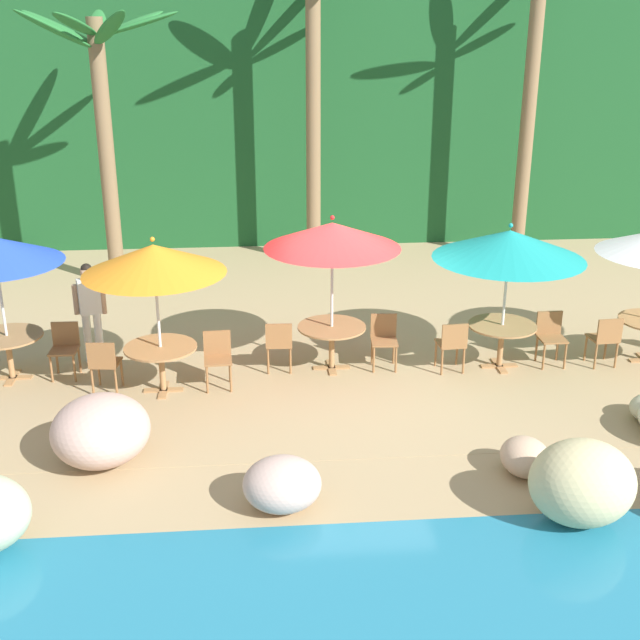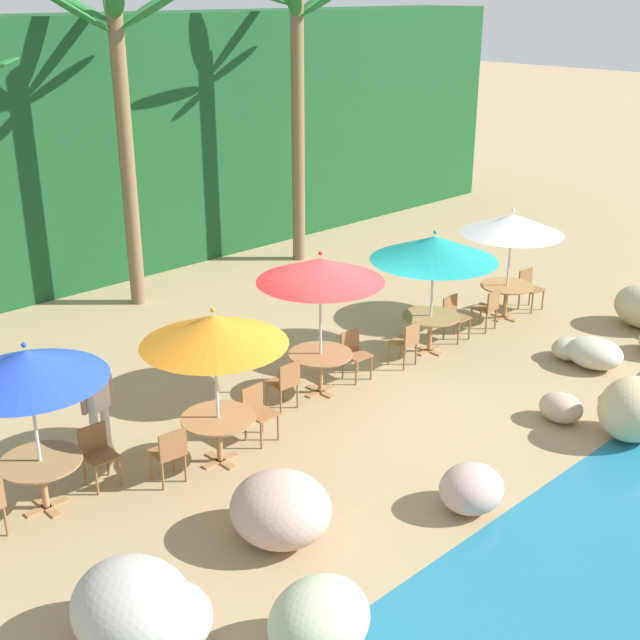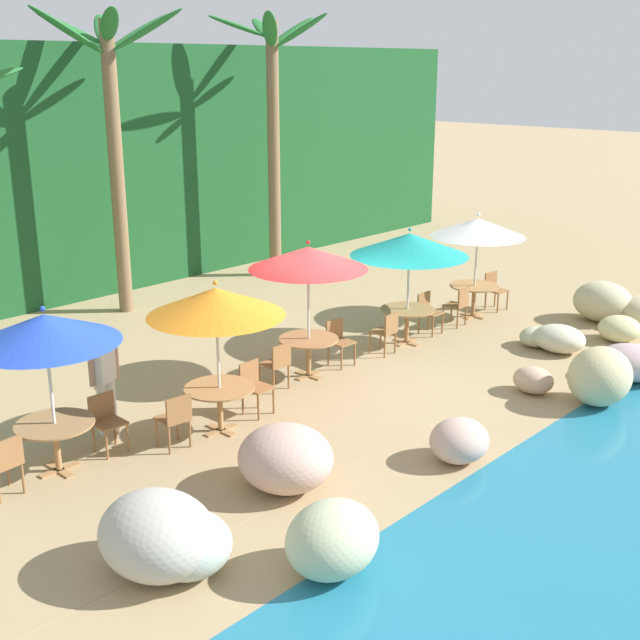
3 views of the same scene
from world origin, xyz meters
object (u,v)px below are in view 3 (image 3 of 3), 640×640
dining_table_white (474,291)px  chair_orange_inland (176,417)px  umbrella_red (308,258)px  chair_teal_seaward (428,310)px  chair_white_seaward (494,288)px  chair_teal_inland (387,330)px  umbrella_orange (216,302)px  dining_table_teal (407,315)px  waiter_in_white (104,374)px  dining_table_blue (55,431)px  umbrella_blue (45,329)px  dining_table_red (309,345)px  chair_orange_seaward (254,384)px  chair_white_inland (459,304)px  chair_blue_seaward (106,418)px  umbrella_teal (409,245)px  dining_table_orange (220,395)px  chair_red_inland (277,363)px  palm_tree_third (274,112)px  umbrella_white (478,228)px  chair_blue_inland (5,462)px  palm_tree_second (113,114)px  chair_red_seaward (338,339)px

dining_table_white → chair_orange_inland: bearing=-176.8°
umbrella_red → chair_teal_seaward: umbrella_red is taller
chair_teal_seaward → chair_white_seaward: bearing=-1.6°
chair_teal_seaward → chair_teal_inland: bearing=-172.0°
umbrella_orange → dining_table_teal: 5.62m
umbrella_orange → waiter_in_white: bearing=135.0°
dining_table_blue → waiter_in_white: waiter_in_white is taller
umbrella_blue → dining_table_red: 5.30m
chair_orange_seaward → chair_white_inland: bearing=1.9°
chair_blue_seaward → chair_orange_inland: size_ratio=1.00×
chair_blue_seaward → umbrella_orange: bearing=-24.5°
chair_orange_seaward → umbrella_teal: 4.83m
chair_white_seaward → umbrella_blue: bearing=179.2°
chair_white_seaward → waiter_in_white: bearing=175.8°
dining_table_white → chair_white_seaward: size_ratio=1.26×
umbrella_blue → dining_table_orange: bearing=-15.1°
chair_blue_seaward → chair_orange_seaward: bearing=-13.5°
chair_red_inland → umbrella_blue: bearing=178.8°
chair_white_inland → dining_table_blue: bearing=178.1°
chair_white_seaward → palm_tree_third: palm_tree_third is taller
chair_blue_seaward → umbrella_white: bearing=-1.4°
chair_blue_seaward → dining_table_teal: bearing=-2.1°
umbrella_orange → dining_table_teal: size_ratio=2.22×
dining_table_white → dining_table_orange: bearing=-176.4°
umbrella_orange → waiter_in_white: size_ratio=1.44×
dining_table_blue → chair_white_inland: (9.52, -0.32, -0.10)m
umbrella_red → chair_white_seaward: size_ratio=2.93×
chair_orange_seaward → dining_table_white: bearing=2.9°
chair_red_inland → palm_tree_third: (5.82, 6.04, 3.82)m
chair_white_seaward → palm_tree_third: size_ratio=0.13×
chair_blue_inland → chair_orange_inland: same height
dining_table_orange → chair_teal_inland: chair_teal_inland is taller
chair_orange_inland → palm_tree_third: 11.41m
palm_tree_second → umbrella_red: bearing=-91.6°
dining_table_blue → chair_red_inland: size_ratio=1.26×
chair_blue_seaward → dining_table_orange: (1.58, -0.72, 0.10)m
chair_red_seaward → umbrella_blue: bearing=-179.9°
chair_blue_inland → chair_teal_inland: size_ratio=1.00×
umbrella_red → chair_white_inland: bearing=-3.8°
dining_table_blue → umbrella_white: umbrella_white is taller
chair_red_seaward → dining_table_orange: bearing=-169.3°
palm_tree_second → chair_white_seaward: bearing=-46.2°
chair_red_seaward → chair_orange_seaward: bearing=-168.8°
dining_table_teal → chair_teal_seaward: chair_teal_seaward is taller
umbrella_red → dining_table_teal: size_ratio=2.32×
umbrella_orange → dining_table_red: umbrella_orange is taller
dining_table_orange → umbrella_teal: size_ratio=0.46×
chair_blue_inland → chair_orange_seaward: size_ratio=1.00×
chair_orange_inland → umbrella_red: bearing=10.2°
umbrella_blue → chair_white_seaward: 11.33m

